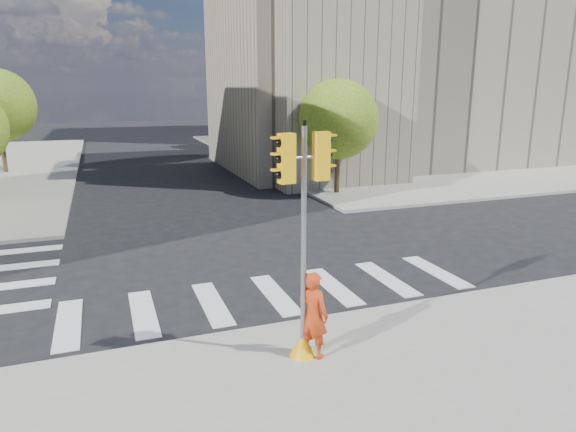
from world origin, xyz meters
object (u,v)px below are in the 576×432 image
Objects in this scene: lamp_near at (317,107)px; lamp_far at (252,101)px; traffic_signal at (303,261)px; photographer at (313,314)px.

lamp_near and lamp_far have the same top height.
lamp_near is at bearing -90.00° from lamp_far.
traffic_signal reaches higher than photographer.
photographer is (-8.52, -33.73, -3.49)m from lamp_far.
photographer is at bearing -113.35° from lamp_near.
photographer is at bearing -25.43° from traffic_signal.
lamp_far is at bearing 68.59° from traffic_signal.
lamp_near is 1.65× the size of traffic_signal.
traffic_signal is at bearing -104.53° from lamp_far.
lamp_far is at bearing -50.15° from photographer.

